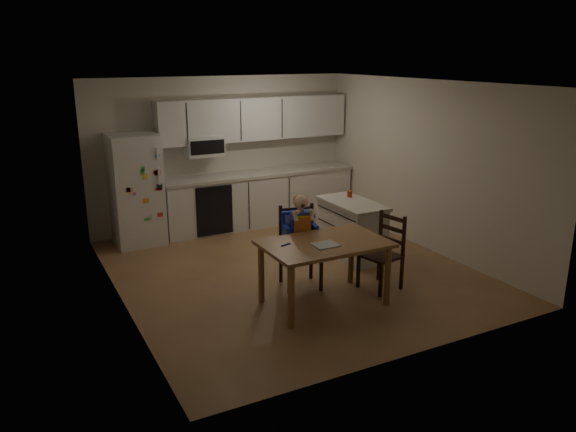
# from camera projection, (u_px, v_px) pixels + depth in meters

# --- Properties ---
(room) EXTENTS (4.52, 5.01, 2.51)m
(room) POSITION_uv_depth(u_px,v_px,m) (275.00, 175.00, 7.71)
(room) COLOR olive
(room) RESTS_ON ground
(refrigerator) EXTENTS (0.72, 0.70, 1.70)m
(refrigerator) POSITION_uv_depth(u_px,v_px,m) (136.00, 190.00, 8.55)
(refrigerator) COLOR silver
(refrigerator) RESTS_ON ground
(kitchen_run) EXTENTS (3.37, 0.62, 2.15)m
(kitchen_run) POSITION_uv_depth(u_px,v_px,m) (256.00, 174.00, 9.53)
(kitchen_run) COLOR silver
(kitchen_run) RESTS_ON ground
(kitchen_island) EXTENTS (0.58, 1.11, 0.82)m
(kitchen_island) POSITION_uv_depth(u_px,v_px,m) (351.00, 229.00, 8.09)
(kitchen_island) COLOR silver
(kitchen_island) RESTS_ON ground
(red_cup) EXTENTS (0.07, 0.07, 0.09)m
(red_cup) POSITION_uv_depth(u_px,v_px,m) (350.00, 194.00, 8.22)
(red_cup) COLOR red
(red_cup) RESTS_ON kitchen_island
(dining_table) EXTENTS (1.43, 0.92, 0.77)m
(dining_table) POSITION_uv_depth(u_px,v_px,m) (324.00, 250.00, 6.48)
(dining_table) COLOR brown
(dining_table) RESTS_ON ground
(napkin) EXTENTS (0.28, 0.24, 0.01)m
(napkin) POSITION_uv_depth(u_px,v_px,m) (325.00, 245.00, 6.34)
(napkin) COLOR #A4A4A8
(napkin) RESTS_ON dining_table
(toddler_spoon) EXTENTS (0.12, 0.06, 0.02)m
(toddler_spoon) POSITION_uv_depth(u_px,v_px,m) (285.00, 245.00, 6.33)
(toddler_spoon) COLOR #1834C7
(toddler_spoon) RESTS_ON dining_table
(chair_booster) EXTENTS (0.54, 0.54, 1.21)m
(chair_booster) POSITION_uv_depth(u_px,v_px,m) (300.00, 230.00, 7.00)
(chair_booster) COLOR black
(chair_booster) RESTS_ON ground
(chair_side) EXTENTS (0.49, 0.49, 0.95)m
(chair_side) POSITION_uv_depth(u_px,v_px,m) (386.00, 247.00, 7.00)
(chair_side) COLOR black
(chair_side) RESTS_ON ground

